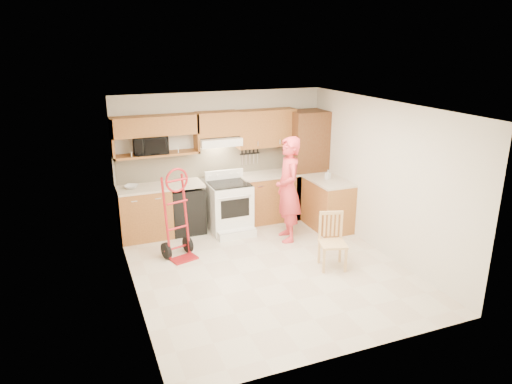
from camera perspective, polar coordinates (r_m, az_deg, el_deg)
floor at (r=7.36m, az=1.46°, el=-9.38°), size 4.00×4.50×0.02m
ceiling at (r=6.59m, az=1.63°, el=10.47°), size 4.00×4.50×0.02m
wall_back at (r=8.91m, az=-4.20°, el=4.16°), size 4.00×0.02×2.50m
wall_front at (r=5.02m, az=11.83°, el=-7.40°), size 4.00×0.02×2.50m
wall_left at (r=6.39m, az=-15.28°, el=-2.05°), size 0.02×4.50×2.50m
wall_right at (r=7.85m, az=15.16°, el=1.67°), size 0.02×4.50×2.50m
backsplash at (r=8.90m, az=-4.14°, el=3.81°), size 3.92×0.03×0.55m
lower_cab_left at (r=8.53m, az=-13.40°, el=-2.55°), size 0.90×0.60×0.90m
dishwasher at (r=8.67m, az=-8.50°, el=-2.11°), size 0.60×0.60×0.85m
lower_cab_right at (r=9.13m, az=1.48°, el=-0.69°), size 1.14×0.60×0.90m
countertop_left at (r=8.43m, az=-11.62°, el=0.69°), size 1.50×0.63×0.04m
countertop_right at (r=9.00m, az=1.50°, el=2.15°), size 1.14×0.63×0.04m
cab_return_right at (r=8.83m, az=8.72°, el=-1.55°), size 0.60×1.00×0.90m
countertop_return at (r=8.69m, az=8.87°, el=1.37°), size 0.63×1.00×0.04m
pantry_tall at (r=9.30m, az=6.16°, el=3.42°), size 0.70×0.60×2.10m
upper_cab_left at (r=8.31m, az=-12.25°, el=7.94°), size 1.50×0.33×0.34m
upper_shelf_mw at (r=8.41m, az=-12.02°, el=4.52°), size 1.50×0.33×0.04m
upper_cab_center at (r=8.58m, az=-4.71°, el=8.31°), size 0.76×0.33×0.44m
upper_cab_right at (r=8.92m, az=1.20°, el=7.82°), size 1.14×0.33×0.70m
range_hood at (r=8.57m, az=-4.53°, el=6.20°), size 0.76×0.46×0.14m
knife_strip at (r=9.04m, az=-0.76°, el=4.33°), size 0.40×0.05×0.29m
microwave at (r=8.36m, az=-12.77°, el=5.65°), size 0.59×0.40×0.32m
range at (r=8.54m, az=-3.13°, el=-1.41°), size 0.74×0.97×1.09m
person at (r=8.08m, az=3.94°, el=0.30°), size 0.55×0.74×1.85m
hand_truck at (r=7.53m, az=-9.40°, el=-3.21°), size 0.65×0.62×1.36m
dining_chair at (r=7.29m, az=9.36°, el=-6.01°), size 0.50×0.52×0.87m
soap_bottle at (r=8.69m, az=8.77°, el=2.12°), size 0.10×0.10×0.18m
bowl at (r=8.35m, az=-14.95°, el=0.63°), size 0.31×0.31×0.06m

